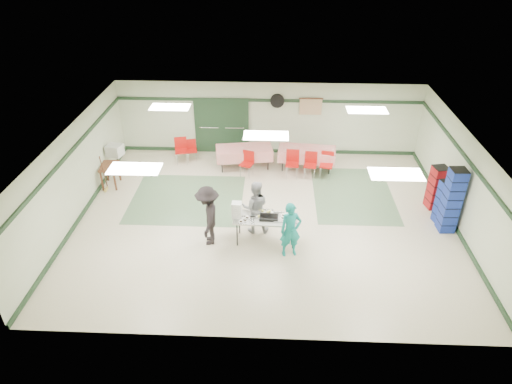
{
  "coord_description": "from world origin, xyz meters",
  "views": [
    {
      "loc": [
        0.22,
        -11.19,
        7.68
      ],
      "look_at": [
        -0.26,
        -0.3,
        1.09
      ],
      "focal_mm": 32.0,
      "sensor_mm": 36.0,
      "label": 1
    }
  ],
  "objects_px": {
    "chair_loose_a": "(191,148)",
    "printer_table": "(109,169)",
    "broom": "(104,173)",
    "crate_stack_blue_b": "(452,201)",
    "volunteer_grey": "(255,207)",
    "crate_stack_blue_a": "(445,202)",
    "volunteer_dark": "(208,216)",
    "dining_table_a": "(307,154)",
    "chair_a": "(311,162)",
    "serving_table": "(266,219)",
    "chair_b": "(292,160)",
    "office_printer": "(115,150)",
    "chair_loose_b": "(181,148)",
    "volunteer_teal": "(291,230)",
    "chair_c": "(327,162)",
    "crate_stack_red": "(437,187)",
    "dining_table_b": "(244,153)",
    "chair_d": "(248,161)"
  },
  "relations": [
    {
      "from": "chair_loose_a",
      "to": "printer_table",
      "type": "relative_size",
      "value": 0.93
    },
    {
      "from": "chair_a",
      "to": "chair_b",
      "type": "xyz_separation_m",
      "value": [
        -0.62,
        0.01,
        0.04
      ]
    },
    {
      "from": "serving_table",
      "to": "chair_b",
      "type": "relative_size",
      "value": 1.87
    },
    {
      "from": "chair_b",
      "to": "broom",
      "type": "bearing_deg",
      "value": -164.59
    },
    {
      "from": "chair_loose_a",
      "to": "printer_table",
      "type": "distance_m",
      "value": 3.08
    },
    {
      "from": "chair_a",
      "to": "chair_loose_b",
      "type": "distance_m",
      "value": 4.68
    },
    {
      "from": "dining_table_a",
      "to": "crate_stack_red",
      "type": "xyz_separation_m",
      "value": [
        3.78,
        -2.37,
        0.12
      ]
    },
    {
      "from": "volunteer_grey",
      "to": "chair_c",
      "type": "relative_size",
      "value": 1.74
    },
    {
      "from": "chair_d",
      "to": "broom",
      "type": "xyz_separation_m",
      "value": [
        -4.56,
        -1.24,
        0.11
      ]
    },
    {
      "from": "dining_table_a",
      "to": "crate_stack_blue_a",
      "type": "distance_m",
      "value": 4.95
    },
    {
      "from": "volunteer_teal",
      "to": "office_printer",
      "type": "distance_m",
      "value": 7.14
    },
    {
      "from": "volunteer_grey",
      "to": "crate_stack_blue_a",
      "type": "bearing_deg",
      "value": -176.06
    },
    {
      "from": "volunteer_grey",
      "to": "volunteer_teal",
      "type": "bearing_deg",
      "value": 130.4
    },
    {
      "from": "broom",
      "to": "crate_stack_blue_b",
      "type": "bearing_deg",
      "value": -9.12
    },
    {
      "from": "dining_table_a",
      "to": "office_printer",
      "type": "relative_size",
      "value": 4.17
    },
    {
      "from": "volunteer_grey",
      "to": "chair_c",
      "type": "distance_m",
      "value": 4.0
    },
    {
      "from": "crate_stack_blue_a",
      "to": "volunteer_grey",
      "type": "bearing_deg",
      "value": -173.18
    },
    {
      "from": "chair_d",
      "to": "broom",
      "type": "height_order",
      "value": "broom"
    },
    {
      "from": "volunteer_grey",
      "to": "crate_stack_blue_b",
      "type": "height_order",
      "value": "crate_stack_blue_b"
    },
    {
      "from": "dining_table_b",
      "to": "crate_stack_blue_a",
      "type": "relative_size",
      "value": 1.51
    },
    {
      "from": "volunteer_dark",
      "to": "dining_table_a",
      "type": "bearing_deg",
      "value": 142.76
    },
    {
      "from": "chair_d",
      "to": "chair_loose_a",
      "type": "bearing_deg",
      "value": 174.49
    },
    {
      "from": "dining_table_b",
      "to": "chair_loose_a",
      "type": "height_order",
      "value": "chair_loose_a"
    },
    {
      "from": "dining_table_a",
      "to": "office_printer",
      "type": "height_order",
      "value": "office_printer"
    },
    {
      "from": "volunteer_teal",
      "to": "dining_table_a",
      "type": "distance_m",
      "value": 4.91
    },
    {
      "from": "crate_stack_red",
      "to": "broom",
      "type": "distance_m",
      "value": 10.4
    },
    {
      "from": "serving_table",
      "to": "chair_loose_b",
      "type": "relative_size",
      "value": 1.87
    },
    {
      "from": "volunteer_grey",
      "to": "crate_stack_blue_a",
      "type": "xyz_separation_m",
      "value": [
        5.42,
        0.65,
        -0.11
      ]
    },
    {
      "from": "volunteer_teal",
      "to": "volunteer_grey",
      "type": "bearing_deg",
      "value": 119.64
    },
    {
      "from": "chair_loose_b",
      "to": "crate_stack_blue_a",
      "type": "height_order",
      "value": "crate_stack_blue_a"
    },
    {
      "from": "volunteer_dark",
      "to": "dining_table_a",
      "type": "xyz_separation_m",
      "value": [
        2.87,
        4.42,
        -0.29
      ]
    },
    {
      "from": "chair_d",
      "to": "dining_table_b",
      "type": "bearing_deg",
      "value": 125.92
    },
    {
      "from": "volunteer_teal",
      "to": "chair_b",
      "type": "height_order",
      "value": "volunteer_teal"
    },
    {
      "from": "volunteer_teal",
      "to": "crate_stack_blue_b",
      "type": "relative_size",
      "value": 0.79
    },
    {
      "from": "chair_a",
      "to": "crate_stack_red",
      "type": "xyz_separation_m",
      "value": [
        3.67,
        -1.81,
        0.15
      ]
    },
    {
      "from": "crate_stack_red",
      "to": "printer_table",
      "type": "distance_m",
      "value": 10.34
    },
    {
      "from": "chair_a",
      "to": "broom",
      "type": "height_order",
      "value": "broom"
    },
    {
      "from": "volunteer_teal",
      "to": "crate_stack_blue_a",
      "type": "xyz_separation_m",
      "value": [
        4.46,
        1.67,
        -0.09
      ]
    },
    {
      "from": "dining_table_b",
      "to": "chair_c",
      "type": "height_order",
      "value": "chair_c"
    },
    {
      "from": "volunteer_grey",
      "to": "printer_table",
      "type": "bearing_deg",
      "value": -28.54
    },
    {
      "from": "chair_a",
      "to": "chair_c",
      "type": "relative_size",
      "value": 0.97
    },
    {
      "from": "serving_table",
      "to": "chair_a",
      "type": "height_order",
      "value": "chair_a"
    },
    {
      "from": "chair_loose_a",
      "to": "chair_loose_b",
      "type": "distance_m",
      "value": 0.4
    },
    {
      "from": "dining_table_a",
      "to": "chair_b",
      "type": "height_order",
      "value": "chair_b"
    },
    {
      "from": "volunteer_dark",
      "to": "crate_stack_red",
      "type": "xyz_separation_m",
      "value": [
        6.65,
        2.05,
        -0.17
      ]
    },
    {
      "from": "volunteer_grey",
      "to": "dining_table_b",
      "type": "distance_m",
      "value": 3.89
    },
    {
      "from": "volunteer_dark",
      "to": "office_printer",
      "type": "bearing_deg",
      "value": -139.34
    },
    {
      "from": "volunteer_teal",
      "to": "office_printer",
      "type": "bearing_deg",
      "value": 131.34
    },
    {
      "from": "crate_stack_red",
      "to": "printer_table",
      "type": "relative_size",
      "value": 1.63
    },
    {
      "from": "chair_a",
      "to": "chair_c",
      "type": "xyz_separation_m",
      "value": [
        0.55,
        0.0,
        0.01
      ]
    }
  ]
}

